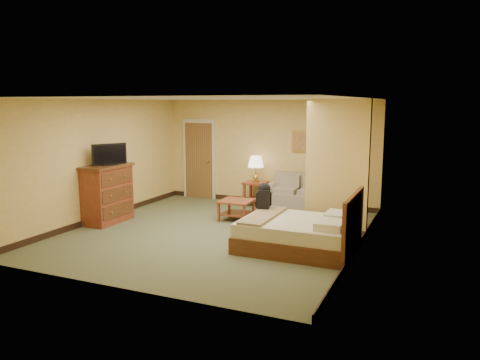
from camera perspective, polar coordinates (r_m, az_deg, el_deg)
The scene contains 17 objects.
floor at distance 9.23m, azimuth -3.02°, elevation -6.47°, with size 6.00×6.00×0.00m, color #545A3A.
ceiling at distance 8.88m, azimuth -3.16°, elevation 9.90°, with size 6.00×6.00×0.00m, color white.
back_wall at distance 11.70m, azimuth 3.51°, elevation 3.38°, with size 5.50×0.02×2.60m, color #DAB55D.
left_wall at distance 10.48m, azimuth -16.68°, elevation 2.31°, with size 0.02×6.00×2.60m, color #DAB55D.
right_wall at distance 8.12m, azimuth 14.54°, elevation 0.46°, with size 0.02×6.00×2.60m, color #DAB55D.
partition at distance 9.13m, azimuth 11.74°, elevation 1.52°, with size 1.20×0.15×2.60m, color #DAB55D.
door at distance 12.50m, azimuth -5.00°, elevation 2.50°, with size 0.94×0.16×2.10m.
baseboard at distance 11.89m, azimuth 3.43°, elevation -2.58°, with size 5.50×0.02×0.12m, color black.
loveseat at distance 11.16m, azimuth 7.26°, elevation -2.27°, with size 1.70×0.79×0.86m.
side_table at distance 11.58m, azimuth 1.91°, elevation -1.22°, with size 0.54×0.54×0.59m.
table_lamp at distance 11.47m, azimuth 1.93°, elevation 2.16°, with size 0.39×0.39×0.64m.
coffee_table at distance 10.17m, azimuth -0.45°, elevation -3.15°, with size 0.70×0.70×0.44m.
wall_picture at distance 11.36m, azimuth 7.97°, elevation 4.65°, with size 0.67×0.04×0.52m.
dresser at distance 10.29m, azimuth -15.86°, elevation -1.59°, with size 0.61×1.16×1.24m.
tv at distance 10.11m, azimuth -15.63°, elevation 2.95°, with size 0.40×0.67×0.45m.
bed at distance 8.21m, azimuth 7.42°, elevation -6.46°, with size 1.95×1.63×1.05m.
backpack at distance 8.82m, azimuth 2.97°, elevation -1.93°, with size 0.26×0.34×0.52m.
Camera 1 is at (3.98, -7.94, 2.51)m, focal length 35.00 mm.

